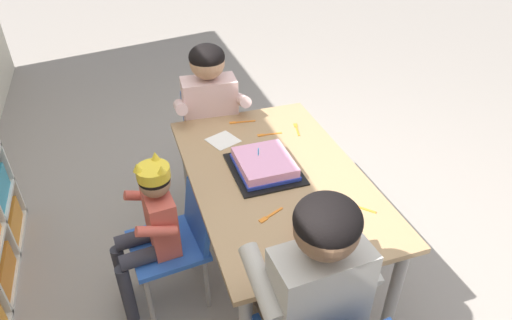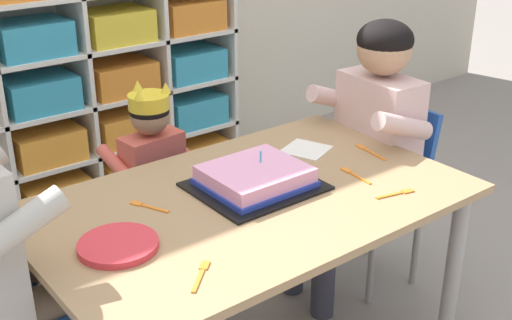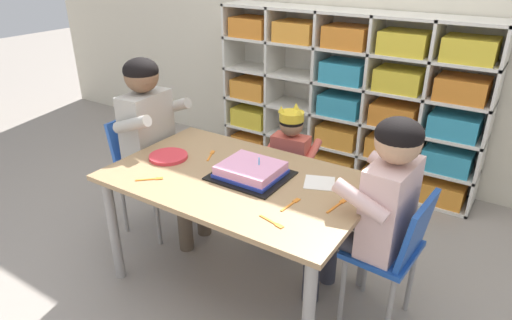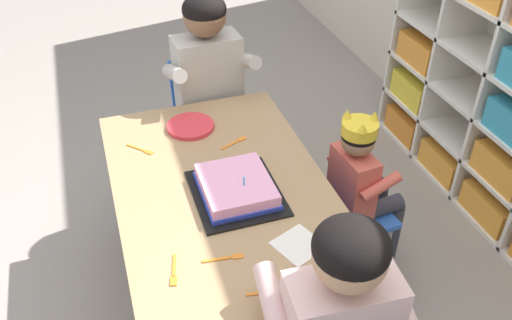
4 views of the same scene
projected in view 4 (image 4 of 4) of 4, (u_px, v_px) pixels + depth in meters
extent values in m
plane|color=gray|center=(228.00, 298.00, 2.34)|extent=(16.00, 16.00, 0.00)
cube|color=silver|center=(416.00, 29.00, 3.13)|extent=(0.02, 0.31, 1.23)
cube|color=silver|center=(456.00, 58.00, 2.83)|extent=(0.02, 0.31, 1.23)
cube|color=silver|center=(505.00, 93.00, 2.53)|extent=(0.02, 0.31, 1.23)
cube|color=silver|center=(498.00, 216.00, 2.75)|extent=(1.97, 0.31, 0.02)
cube|color=silver|center=(511.00, 179.00, 2.60)|extent=(1.97, 0.31, 0.02)
cube|color=orange|center=(416.00, 123.00, 3.29)|extent=(0.30, 0.24, 0.14)
cube|color=orange|center=(453.00, 160.00, 2.99)|extent=(0.30, 0.24, 0.14)
cube|color=orange|center=(500.00, 204.00, 2.69)|extent=(0.30, 0.24, 0.14)
cube|color=yellow|center=(423.00, 88.00, 3.14)|extent=(0.30, 0.24, 0.14)
cube|color=orange|center=(431.00, 50.00, 3.00)|extent=(0.30, 0.24, 0.14)
cube|color=#A37F56|center=(222.00, 190.00, 1.97)|extent=(1.24, 0.77, 0.03)
cylinder|color=#9E9993|center=(126.00, 182.00, 2.50)|extent=(0.05, 0.05, 0.60)
cylinder|color=#9E9993|center=(258.00, 156.00, 2.67)|extent=(0.05, 0.05, 0.60)
cube|color=blue|center=(346.00, 212.00, 2.27)|extent=(0.36, 0.36, 0.03)
cube|color=blue|center=(316.00, 199.00, 2.15)|extent=(0.31, 0.08, 0.24)
cylinder|color=gray|center=(385.00, 254.00, 2.33)|extent=(0.02, 0.02, 0.33)
cylinder|color=gray|center=(352.00, 215.00, 2.52)|extent=(0.02, 0.02, 0.33)
cylinder|color=gray|center=(331.00, 273.00, 2.24)|extent=(0.02, 0.02, 0.33)
cylinder|color=gray|center=(301.00, 232.00, 2.43)|extent=(0.02, 0.02, 0.33)
cube|color=#D15647|center=(352.00, 184.00, 2.18)|extent=(0.22, 0.13, 0.29)
sphere|color=#997051|center=(358.00, 139.00, 2.05)|extent=(0.13, 0.13, 0.13)
ellipsoid|color=black|center=(359.00, 135.00, 2.04)|extent=(0.14, 0.14, 0.10)
cylinder|color=yellow|center=(360.00, 128.00, 2.02)|extent=(0.14, 0.14, 0.05)
cone|color=yellow|center=(375.00, 115.00, 2.02)|extent=(0.04, 0.04, 0.04)
cone|color=yellow|center=(363.00, 128.00, 1.95)|extent=(0.04, 0.04, 0.04)
cone|color=yellow|center=(347.00, 113.00, 2.03)|extent=(0.04, 0.04, 0.04)
cylinder|color=#33333D|center=(379.00, 208.00, 2.24)|extent=(0.09, 0.22, 0.07)
cylinder|color=#33333D|center=(362.00, 190.00, 2.33)|extent=(0.09, 0.22, 0.07)
cylinder|color=#33333D|center=(393.00, 236.00, 2.40)|extent=(0.06, 0.06, 0.35)
cylinder|color=#33333D|center=(377.00, 218.00, 2.49)|extent=(0.06, 0.06, 0.35)
cylinder|color=#D15647|center=(381.00, 187.00, 2.07)|extent=(0.06, 0.18, 0.10)
cylinder|color=#D15647|center=(347.00, 152.00, 2.25)|extent=(0.06, 0.18, 0.10)
cube|color=blue|center=(211.00, 119.00, 2.66)|extent=(0.35, 0.34, 0.03)
cube|color=blue|center=(200.00, 80.00, 2.69)|extent=(0.08, 0.30, 0.25)
cylinder|color=gray|center=(196.00, 178.00, 2.66)|extent=(0.02, 0.02, 0.44)
cylinder|color=gray|center=(246.00, 166.00, 2.73)|extent=(0.02, 0.02, 0.44)
cylinder|color=gray|center=(181.00, 148.00, 2.86)|extent=(0.02, 0.02, 0.44)
cylinder|color=gray|center=(229.00, 138.00, 2.93)|extent=(0.02, 0.02, 0.44)
cube|color=#B2ADA3|center=(208.00, 79.00, 2.53)|extent=(0.18, 0.31, 0.42)
sphere|color=brown|center=(205.00, 16.00, 2.34)|extent=(0.19, 0.19, 0.19)
ellipsoid|color=black|center=(204.00, 9.00, 2.32)|extent=(0.19, 0.19, 0.14)
cylinder|color=brown|center=(202.00, 132.00, 2.49)|extent=(0.31, 0.12, 0.10)
cylinder|color=brown|center=(238.00, 124.00, 2.55)|extent=(0.31, 0.12, 0.10)
cylinder|color=brown|center=(214.00, 195.00, 2.54)|extent=(0.08, 0.08, 0.46)
cylinder|color=brown|center=(250.00, 186.00, 2.59)|extent=(0.08, 0.08, 0.46)
cylinder|color=#B2ADA3|center=(174.00, 73.00, 2.38)|extent=(0.25, 0.08, 0.14)
cylinder|color=#B2ADA3|center=(247.00, 61.00, 2.48)|extent=(0.25, 0.08, 0.14)
sphere|color=tan|center=(350.00, 255.00, 1.30)|extent=(0.19, 0.19, 0.19)
ellipsoid|color=black|center=(352.00, 247.00, 1.29)|extent=(0.19, 0.19, 0.14)
cylinder|color=beige|center=(391.00, 283.00, 1.51)|extent=(0.25, 0.08, 0.14)
cylinder|color=beige|center=(274.00, 307.00, 1.45)|extent=(0.25, 0.08, 0.14)
cube|color=black|center=(236.00, 193.00, 1.94)|extent=(0.35, 0.31, 0.01)
cube|color=#EF9EC6|center=(236.00, 186.00, 1.92)|extent=(0.27, 0.24, 0.06)
cube|color=#283DB2|center=(236.00, 191.00, 1.93)|extent=(0.29, 0.25, 0.02)
cylinder|color=#4CB2E5|center=(244.00, 181.00, 1.87)|extent=(0.01, 0.01, 0.04)
cylinder|color=#DB333D|center=(191.00, 126.00, 2.28)|extent=(0.20, 0.20, 0.02)
cube|color=white|center=(299.00, 245.00, 1.73)|extent=(0.18, 0.18, 0.00)
cube|color=orange|center=(136.00, 148.00, 2.16)|extent=(0.07, 0.07, 0.00)
cube|color=orange|center=(149.00, 152.00, 2.14)|extent=(0.04, 0.04, 0.00)
cube|color=orange|center=(217.00, 259.00, 1.68)|extent=(0.02, 0.09, 0.00)
cube|color=orange|center=(238.00, 256.00, 1.69)|extent=(0.02, 0.04, 0.00)
cube|color=orange|center=(230.00, 145.00, 2.18)|extent=(0.04, 0.09, 0.00)
cube|color=orange|center=(242.00, 139.00, 2.21)|extent=(0.03, 0.04, 0.00)
cube|color=orange|center=(264.00, 292.00, 1.58)|extent=(0.03, 0.11, 0.00)
cube|color=orange|center=(288.00, 289.00, 1.59)|extent=(0.03, 0.04, 0.00)
cube|color=orange|center=(174.00, 265.00, 1.66)|extent=(0.09, 0.03, 0.00)
cube|color=orange|center=(174.00, 281.00, 1.61)|extent=(0.04, 0.03, 0.00)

